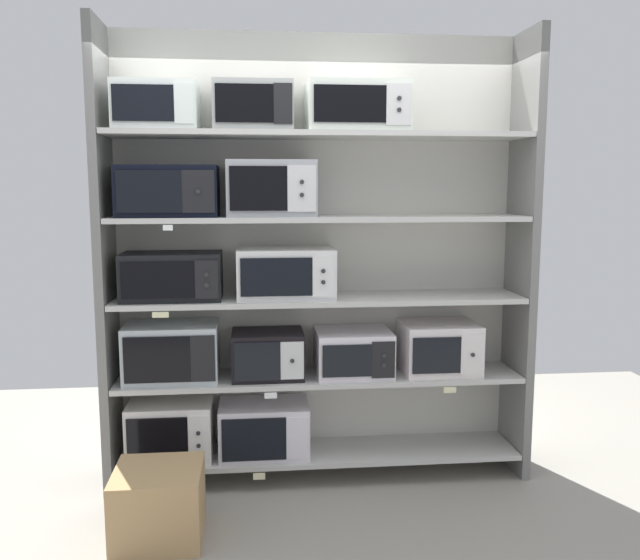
{
  "coord_description": "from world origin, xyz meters",
  "views": [
    {
      "loc": [
        -0.4,
        -3.9,
        1.77
      ],
      "look_at": [
        0.0,
        0.0,
        1.21
      ],
      "focal_mm": 37.61,
      "sensor_mm": 36.0,
      "label": 1
    }
  ],
  "objects": [
    {
      "name": "upright_left",
      "position": [
        -1.23,
        0.0,
        1.33
      ],
      "size": [
        0.05,
        0.42,
        2.67
      ],
      "primitive_type": "cube",
      "color": "slate",
      "rests_on": "ground"
    },
    {
      "name": "microwave_7",
      "position": [
        -0.2,
        -0.0,
        1.26
      ],
      "size": [
        0.57,
        0.35,
        0.29
      ],
      "color": "silver",
      "rests_on": "shelf_2"
    },
    {
      "name": "upright_right",
      "position": [
        1.23,
        0.0,
        1.33
      ],
      "size": [
        0.05,
        0.42,
        2.67
      ],
      "primitive_type": "cube",
      "color": "slate",
      "rests_on": "ground"
    },
    {
      "name": "shelf_4",
      "position": [
        0.0,
        0.0,
        2.05
      ],
      "size": [
        2.4,
        0.42,
        0.03
      ],
      "primitive_type": "cube",
      "color": "beige"
    },
    {
      "name": "microwave_0",
      "position": [
        -0.9,
        -0.0,
        0.33
      ],
      "size": [
        0.49,
        0.36,
        0.34
      ],
      "color": "white",
      "rests_on": "shelf_0"
    },
    {
      "name": "shipping_carton",
      "position": [
        -0.88,
        -0.65,
        0.18
      ],
      "size": [
        0.43,
        0.43,
        0.36
      ],
      "primitive_type": "cube",
      "color": "tan",
      "rests_on": "ground"
    },
    {
      "name": "microwave_11",
      "position": [
        -0.38,
        -0.0,
        2.2
      ],
      "size": [
        0.44,
        0.41,
        0.27
      ],
      "color": "#A0A6A3",
      "rests_on": "shelf_4"
    },
    {
      "name": "price_tag_5",
      "position": [
        -0.85,
        -0.21,
        1.54
      ],
      "size": [
        0.05,
        0.0,
        0.03
      ],
      "primitive_type": "cube",
      "color": "white"
    },
    {
      "name": "microwave_10",
      "position": [
        -0.91,
        -0.0,
        2.2
      ],
      "size": [
        0.46,
        0.36,
        0.26
      ],
      "color": "silver",
      "rests_on": "shelf_4"
    },
    {
      "name": "price_tag_1",
      "position": [
        -0.38,
        -0.21,
        0.1
      ],
      "size": [
        0.07,
        0.0,
        0.04
      ],
      "primitive_type": "cube",
      "color": "beige"
    },
    {
      "name": "shelf_1",
      "position": [
        0.0,
        0.0,
        0.62
      ],
      "size": [
        2.4,
        0.42,
        0.03
      ],
      "primitive_type": "cube",
      "color": "beige"
    },
    {
      "name": "microwave_4",
      "position": [
        0.2,
        -0.0,
        0.77
      ],
      "size": [
        0.45,
        0.4,
        0.27
      ],
      "color": "silver",
      "rests_on": "shelf_1"
    },
    {
      "name": "price_tag_2",
      "position": [
        -0.3,
        -0.21,
        0.58
      ],
      "size": [
        0.07,
        0.0,
        0.03
      ],
      "primitive_type": "cube",
      "color": "white"
    },
    {
      "name": "shelf_3",
      "position": [
        0.0,
        0.0,
        1.58
      ],
      "size": [
        2.4,
        0.42,
        0.03
      ],
      "primitive_type": "cube",
      "color": "beige"
    },
    {
      "name": "microwave_12",
      "position": [
        0.21,
        -0.0,
        2.21
      ],
      "size": [
        0.57,
        0.39,
        0.28
      ],
      "color": "silver",
      "rests_on": "shelf_4"
    },
    {
      "name": "microwave_1",
      "position": [
        -0.34,
        -0.0,
        0.31
      ],
      "size": [
        0.53,
        0.36,
        0.31
      ],
      "color": "silver",
      "rests_on": "shelf_0"
    },
    {
      "name": "price_tag_0",
      "position": [
        -0.85,
        -0.21,
        0.1
      ],
      "size": [
        0.07,
        0.0,
        0.04
      ],
      "primitive_type": "cube",
      "color": "beige"
    },
    {
      "name": "shelf_0",
      "position": [
        0.0,
        0.0,
        0.14
      ],
      "size": [
        2.4,
        0.42,
        0.03
      ],
      "primitive_type": "cube",
      "color": "beige",
      "rests_on": "ground"
    },
    {
      "name": "price_tag_3",
      "position": [
        0.74,
        -0.21,
        0.58
      ],
      "size": [
        0.07,
        0.0,
        0.03
      ],
      "primitive_type": "cube",
      "color": "beige"
    },
    {
      "name": "microwave_5",
      "position": [
        0.73,
        -0.0,
        0.79
      ],
      "size": [
        0.45,
        0.39,
        0.3
      ],
      "color": "silver",
      "rests_on": "shelf_1"
    },
    {
      "name": "shelf_2",
      "position": [
        0.0,
        0.0,
        1.1
      ],
      "size": [
        2.4,
        0.42,
        0.03
      ],
      "primitive_type": "cube",
      "color": "beige"
    },
    {
      "name": "back_panel",
      "position": [
        0.0,
        0.23,
        1.33
      ],
      "size": [
        2.6,
        0.04,
        2.67
      ],
      "primitive_type": "cube",
      "color": "beige",
      "rests_on": "ground"
    },
    {
      "name": "microwave_8",
      "position": [
        -0.86,
        -0.0,
        1.74
      ],
      "size": [
        0.56,
        0.38,
        0.29
      ],
      "color": "black",
      "rests_on": "shelf_3"
    },
    {
      "name": "microwave_9",
      "position": [
        -0.28,
        -0.0,
        1.75
      ],
      "size": [
        0.51,
        0.35,
        0.32
      ],
      "color": "#9DA1A6",
      "rests_on": "shelf_3"
    },
    {
      "name": "microwave_2",
      "position": [
        -0.87,
        -0.0,
        0.8
      ],
      "size": [
        0.54,
        0.36,
        0.33
      ],
      "color": "#B0BBC1",
      "rests_on": "shelf_1"
    },
    {
      "name": "price_tag_4",
      "position": [
        -0.9,
        -0.21,
        1.06
      ],
      "size": [
        0.09,
        0.0,
        0.03
      ],
      "primitive_type": "cube",
      "color": "beige"
    },
    {
      "name": "microwave_3",
      "position": [
        -0.31,
        -0.0,
        0.77
      ],
      "size": [
        0.42,
        0.34,
        0.27
      ],
      "color": "black",
      "rests_on": "shelf_1"
    },
    {
      "name": "microwave_6",
      "position": [
        -0.86,
        -0.0,
        1.25
      ],
      "size": [
        0.57,
        0.35,
        0.27
      ],
      "color": "black",
      "rests_on": "shelf_2"
    }
  ]
}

